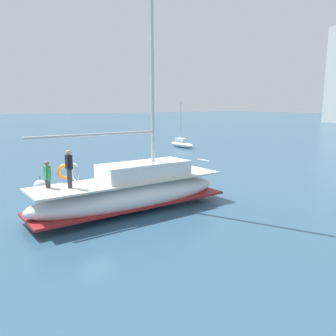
# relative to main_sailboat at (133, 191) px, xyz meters

# --- Properties ---
(ground_plane) EXTENTS (400.00, 400.00, 0.00)m
(ground_plane) POSITION_rel_main_sailboat_xyz_m (-1.07, -1.81, -0.90)
(ground_plane) COLOR #2D516B
(main_sailboat) EXTENTS (2.94, 9.72, 12.40)m
(main_sailboat) POSITION_rel_main_sailboat_xyz_m (0.00, 0.00, 0.00)
(main_sailboat) COLOR silver
(main_sailboat) RESTS_ON ground
(moored_sloop_near) EXTENTS (4.07, 1.11, 5.19)m
(moored_sloop_near) POSITION_rel_main_sailboat_xyz_m (-18.59, 15.92, -0.46)
(moored_sloop_near) COLOR silver
(moored_sloop_near) RESTS_ON ground
(mooring_buoy) EXTENTS (0.78, 0.78, 0.99)m
(mooring_buoy) POSITION_rel_main_sailboat_xyz_m (-6.20, -2.75, -0.67)
(mooring_buoy) COLOR silver
(mooring_buoy) RESTS_ON ground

